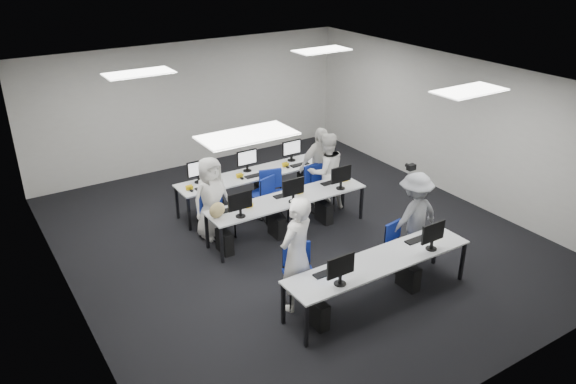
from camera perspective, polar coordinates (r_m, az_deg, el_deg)
room at (r=10.05m, az=0.61°, el=2.92°), size 9.00×9.02×3.00m
ceiling_panels at (r=9.59m, az=0.65°, el=11.17°), size 5.20×4.60×0.02m
desk_front at (r=8.72m, az=9.29°, el=-7.13°), size 3.20×0.70×0.73m
desk_mid at (r=10.53m, az=-0.00°, el=-0.88°), size 3.20×0.70×0.73m
desk_back at (r=11.63m, az=-3.72°, el=1.64°), size 3.20×0.70×0.73m
equipment_front at (r=8.78m, az=8.27°, el=-9.34°), size 2.51×0.41×1.19m
equipment_mid at (r=10.57m, az=-0.83°, el=-2.73°), size 2.91×0.41×1.19m
equipment_back at (r=11.86m, az=-2.91°, el=0.44°), size 2.91×0.41×1.19m
chair_0 at (r=8.80m, az=1.18°, el=-9.41°), size 0.59×0.62×0.94m
chair_1 at (r=9.80m, az=11.20°, el=-6.30°), size 0.47×0.50×0.83m
chair_2 at (r=10.64m, az=-6.99°, el=-3.22°), size 0.50×0.53×0.88m
chair_3 at (r=11.24m, az=-1.47°, el=-1.25°), size 0.59×0.63×0.98m
chair_4 at (r=11.61m, az=3.11°, el=-0.44°), size 0.52×0.55×0.95m
chair_5 at (r=10.90m, az=-8.08°, el=-2.60°), size 0.56×0.58×0.87m
chair_6 at (r=11.39m, az=-2.75°, el=-1.06°), size 0.55×0.58×0.89m
chair_7 at (r=11.93m, az=2.71°, el=0.29°), size 0.49×0.53×0.95m
handbag at (r=9.85m, az=-7.21°, el=-1.83°), size 0.38×0.32×0.27m
student_0 at (r=8.36m, az=0.84°, el=-6.34°), size 0.79×0.66×1.85m
student_1 at (r=11.49m, az=3.90°, el=2.10°), size 0.89×0.75×1.64m
student_2 at (r=10.48m, az=-7.81°, el=-0.59°), size 0.85×0.62×1.59m
student_3 at (r=11.71m, az=3.21°, el=2.63°), size 0.98×0.42×1.67m
photographer at (r=9.95m, az=12.68°, el=-2.40°), size 1.03×0.59×1.60m
dslr_camera at (r=9.72m, az=12.41°, el=2.48°), size 0.14×0.18×0.10m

